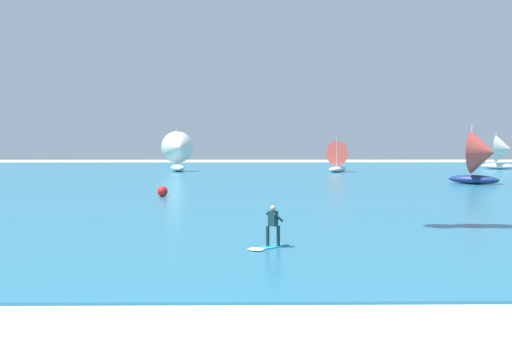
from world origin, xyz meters
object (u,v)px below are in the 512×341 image
object	(u,v)px
sailboat_far_left	(178,151)
marker_buoy	(163,191)
sailboat_outermost	(481,157)
sailboat_center_horizon	(340,156)
kitesurfer	(270,233)
sailboat_leading	(502,152)

from	to	relation	value
sailboat_far_left	marker_buoy	xyz separation A→B (m)	(2.51, -32.75, -2.23)
sailboat_outermost	sailboat_far_left	distance (m)	37.00
sailboat_center_horizon	sailboat_far_left	bearing A→B (deg)	177.36
sailboat_outermost	marker_buoy	size ratio (longest dim) A/B	7.16
kitesurfer	sailboat_far_left	xyz separation A→B (m)	(-9.61, 53.89, 2.01)
sailboat_leading	kitesurfer	bearing A→B (deg)	-119.48
kitesurfer	sailboat_leading	world-z (taller)	sailboat_leading
kitesurfer	sailboat_center_horizon	world-z (taller)	sailboat_center_horizon
kitesurfer	sailboat_outermost	world-z (taller)	sailboat_outermost
sailboat_far_left	sailboat_leading	bearing A→B (deg)	6.63
sailboat_outermost	sailboat_center_horizon	bearing A→B (deg)	115.91
sailboat_center_horizon	sailboat_outermost	bearing A→B (deg)	-64.09
sailboat_center_horizon	sailboat_leading	distance (m)	23.50
sailboat_leading	sailboat_far_left	size ratio (longest dim) A/B	0.90
kitesurfer	sailboat_outermost	distance (m)	38.42
sailboat_far_left	sailboat_center_horizon	bearing A→B (deg)	-2.64
kitesurfer	sailboat_leading	bearing A→B (deg)	60.52
kitesurfer	sailboat_leading	distance (m)	67.65
kitesurfer	sailboat_far_left	world-z (taller)	sailboat_far_left
sailboat_far_left	marker_buoy	world-z (taller)	sailboat_far_left
marker_buoy	sailboat_center_horizon	bearing A→B (deg)	60.99
sailboat_center_horizon	sailboat_outermost	size ratio (longest dim) A/B	0.80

